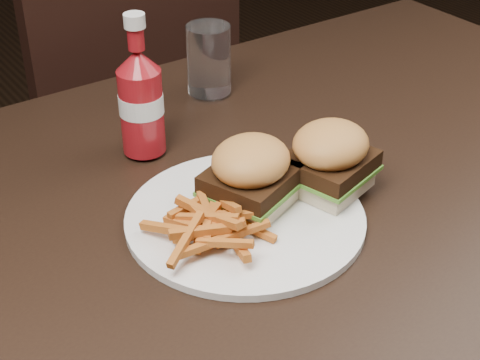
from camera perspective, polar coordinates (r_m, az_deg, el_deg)
dining_table at (r=0.90m, az=4.22°, el=-1.43°), size 1.20×0.80×0.04m
chair_far at (r=1.62m, az=-10.94°, el=2.43°), size 0.49×0.49×0.04m
plate at (r=0.82m, az=0.40°, el=-2.95°), size 0.27×0.27×0.01m
sandwich_half_a at (r=0.83m, az=0.82°, el=-1.34°), size 0.11×0.10×0.02m
sandwich_half_b at (r=0.86m, az=6.84°, el=-0.03°), size 0.10×0.10×0.02m
fries_pile at (r=0.78m, az=-2.30°, el=-2.82°), size 0.13×0.13×0.04m
ketchup_bottle at (r=0.93m, az=-7.63°, el=5.31°), size 0.07×0.07×0.11m
tumbler at (r=1.08m, az=-2.43°, el=9.35°), size 0.08×0.08×0.10m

